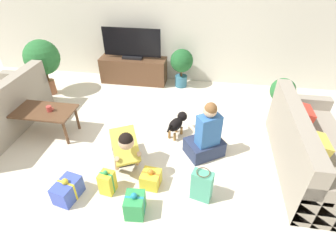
% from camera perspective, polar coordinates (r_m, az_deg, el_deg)
% --- Properties ---
extents(ground_plane, '(16.00, 16.00, 0.00)m').
position_cam_1_polar(ground_plane, '(4.07, -6.45, -5.66)').
color(ground_plane, beige).
extents(wall_back, '(8.40, 0.06, 2.60)m').
position_cam_1_polar(wall_back, '(5.78, -0.38, 22.12)').
color(wall_back, beige).
rests_on(wall_back, ground_plane).
extents(sofa_right, '(0.87, 2.02, 0.88)m').
position_cam_1_polar(sofa_right, '(4.08, 28.45, -4.73)').
color(sofa_right, gray).
rests_on(sofa_right, ground_plane).
extents(coffee_table, '(1.09, 0.53, 0.46)m').
position_cam_1_polar(coffee_table, '(4.65, -26.00, 2.63)').
color(coffee_table, brown).
rests_on(coffee_table, ground_plane).
extents(tv_console, '(1.44, 0.44, 0.55)m').
position_cam_1_polar(tv_console, '(6.00, -7.45, 11.97)').
color(tv_console, brown).
rests_on(tv_console, ground_plane).
extents(tv, '(1.23, 0.20, 0.64)m').
position_cam_1_polar(tv, '(5.79, -7.89, 17.02)').
color(tv, black).
rests_on(tv, tv_console).
extents(potted_plant_corner_left, '(0.68, 0.68, 1.12)m').
position_cam_1_polar(potted_plant_corner_left, '(5.80, -25.70, 13.07)').
color(potted_plant_corner_left, '#A36042').
rests_on(potted_plant_corner_left, ground_plane).
extents(potted_plant_corner_right, '(0.43, 0.43, 0.72)m').
position_cam_1_polar(potted_plant_corner_right, '(5.06, 23.58, 6.61)').
color(potted_plant_corner_right, '#4C4C51').
rests_on(potted_plant_corner_right, ground_plane).
extents(potted_plant_back_right, '(0.48, 0.48, 0.82)m').
position_cam_1_polar(potted_plant_back_right, '(5.66, 2.98, 13.46)').
color(potted_plant_back_right, '#336B84').
rests_on(potted_plant_back_right, ground_plane).
extents(person_kneeling, '(0.63, 0.81, 0.78)m').
position_cam_1_polar(person_kneeling, '(3.65, -9.49, -4.62)').
color(person_kneeling, '#23232D').
rests_on(person_kneeling, ground_plane).
extents(person_sitting, '(0.65, 0.63, 0.92)m').
position_cam_1_polar(person_sitting, '(3.84, 8.29, -2.36)').
color(person_sitting, '#283351').
rests_on(person_sitting, ground_plane).
extents(dog, '(0.31, 0.50, 0.36)m').
position_cam_1_polar(dog, '(4.25, 2.09, 0.74)').
color(dog, black).
rests_on(dog, ground_plane).
extents(gift_box_a, '(0.30, 0.40, 0.33)m').
position_cam_1_polar(gift_box_a, '(3.58, -21.02, -12.85)').
color(gift_box_a, '#3D51BC').
rests_on(gift_box_a, ground_plane).
extents(gift_box_b, '(0.24, 0.28, 0.34)m').
position_cam_1_polar(gift_box_b, '(3.22, -7.21, -16.67)').
color(gift_box_b, '#2D934C').
rests_on(gift_box_b, ground_plane).
extents(gift_box_c, '(0.20, 0.20, 0.37)m').
position_cam_1_polar(gift_box_c, '(3.49, -13.07, -11.86)').
color(gift_box_c, yellow).
rests_on(gift_box_c, ground_plane).
extents(gift_box_d, '(0.26, 0.27, 0.28)m').
position_cam_1_polar(gift_box_d, '(3.51, -3.75, -11.38)').
color(gift_box_d, yellow).
rests_on(gift_box_d, ground_plane).
extents(gift_bag_a, '(0.28, 0.20, 0.45)m').
position_cam_1_polar(gift_bag_a, '(3.31, 7.37, -12.73)').
color(gift_bag_a, '#4CA384').
rests_on(gift_bag_a, ground_plane).
extents(mug, '(0.12, 0.08, 0.09)m').
position_cam_1_polar(mug, '(4.50, -24.42, 3.45)').
color(mug, '#B23D38').
rests_on(mug, coffee_table).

